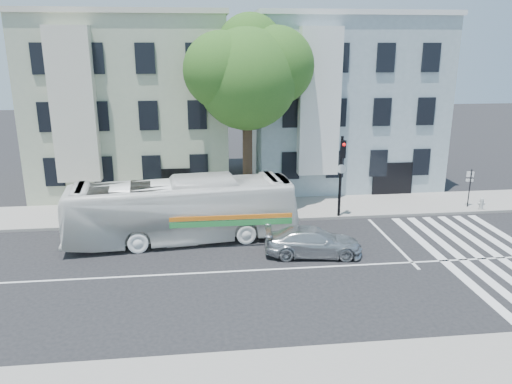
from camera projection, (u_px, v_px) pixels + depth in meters
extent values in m
plane|color=black|center=(267.00, 270.00, 21.46)|extent=(120.00, 120.00, 0.00)
cube|color=gray|center=(249.00, 210.00, 29.07)|extent=(80.00, 4.00, 0.15)
cube|color=#A6AF93|center=(134.00, 104.00, 33.44)|extent=(12.00, 10.00, 11.00)
cube|color=#8A9BA4|center=(337.00, 102.00, 34.99)|extent=(12.00, 10.00, 11.00)
cylinder|color=#2D2116|center=(248.00, 166.00, 28.84)|extent=(0.56, 0.56, 5.20)
sphere|color=#1A4817|center=(247.00, 79.00, 27.46)|extent=(5.60, 5.60, 5.60)
sphere|color=#1A4817|center=(275.00, 66.00, 27.82)|extent=(4.40, 4.40, 4.40)
sphere|color=#1A4817|center=(222.00, 70.00, 26.88)|extent=(4.20, 4.20, 4.20)
sphere|color=#1A4817|center=(250.00, 47.00, 28.16)|extent=(3.80, 3.80, 3.80)
sphere|color=#1A4817|center=(236.00, 97.00, 28.24)|extent=(3.40, 3.40, 3.40)
imported|color=white|center=(182.00, 210.00, 24.34)|extent=(3.76, 11.42, 3.12)
imported|color=silver|center=(313.00, 242.00, 22.82)|extent=(2.35, 4.64, 1.29)
cylinder|color=black|center=(340.00, 178.00, 27.24)|extent=(0.15, 0.15, 4.64)
cube|color=black|center=(343.00, 149.00, 26.54)|extent=(0.37, 0.33, 0.94)
sphere|color=red|center=(344.00, 145.00, 26.33)|extent=(0.18, 0.18, 0.18)
cylinder|color=white|center=(342.00, 169.00, 26.94)|extent=(0.47, 0.19, 0.49)
cylinder|color=#B3B3AF|center=(481.00, 205.00, 28.83)|extent=(0.23, 0.23, 0.58)
sphere|color=#B3B3AF|center=(482.00, 199.00, 28.74)|extent=(0.21, 0.21, 0.21)
cylinder|color=#B3B3AF|center=(481.00, 203.00, 28.81)|extent=(0.40, 0.21, 0.13)
cylinder|color=black|center=(470.00, 188.00, 29.10)|extent=(0.06, 0.06, 2.27)
cube|color=white|center=(470.00, 174.00, 28.96)|extent=(0.40, 0.18, 0.32)
cube|color=white|center=(470.00, 180.00, 29.06)|extent=(0.40, 0.18, 0.16)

